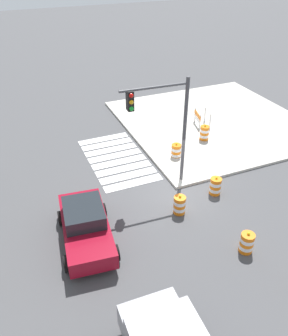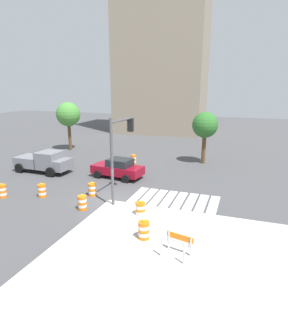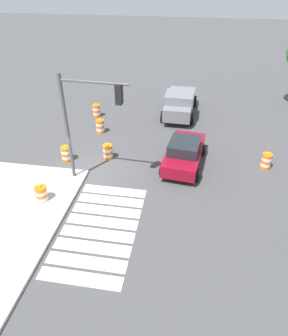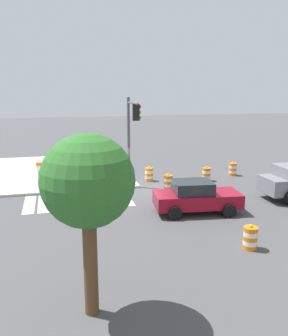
{
  "view_description": "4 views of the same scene",
  "coord_description": "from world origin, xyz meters",
  "px_view_note": "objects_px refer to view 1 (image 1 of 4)",
  "views": [
    {
      "loc": [
        -12.46,
        7.03,
        10.68
      ],
      "look_at": [
        1.25,
        1.25,
        0.9
      ],
      "focal_mm": 37.16,
      "sensor_mm": 36.0,
      "label": 1
    },
    {
      "loc": [
        8.15,
        -15.94,
        7.4
      ],
      "look_at": [
        1.41,
        2.99,
        1.69
      ],
      "focal_mm": 30.61,
      "sensor_mm": 36.0,
      "label": 2
    },
    {
      "loc": [
        13.17,
        5.26,
        9.62
      ],
      "look_at": [
        0.11,
        3.11,
        0.72
      ],
      "focal_mm": 32.64,
      "sensor_mm": 36.0,
      "label": 3
    },
    {
      "loc": [
        5.23,
        21.46,
        6.17
      ],
      "look_at": [
        -0.03,
        0.84,
        1.48
      ],
      "focal_mm": 38.73,
      "sensor_mm": 36.0,
      "label": 4
    }
  ],
  "objects_px": {
    "traffic_barrel_near_corner": "(247,243)",
    "traffic_barrel_median_far": "(179,205)",
    "sports_car": "(85,225)",
    "traffic_barrel_median_near": "(215,186)",
    "traffic_barrel_crosswalk_end": "(176,151)",
    "traffic_barrel_on_sidewalk": "(204,133)",
    "traffic_light_pole": "(163,116)",
    "construction_barricade": "(200,117)"
  },
  "relations": [
    {
      "from": "traffic_barrel_crosswalk_end",
      "to": "traffic_light_pole",
      "type": "height_order",
      "value": "traffic_light_pole"
    },
    {
      "from": "sports_car",
      "to": "traffic_barrel_on_sidewalk",
      "type": "height_order",
      "value": "sports_car"
    },
    {
      "from": "traffic_barrel_near_corner",
      "to": "sports_car",
      "type": "bearing_deg",
      "value": 61.53
    },
    {
      "from": "traffic_barrel_crosswalk_end",
      "to": "traffic_barrel_on_sidewalk",
      "type": "relative_size",
      "value": 1.0
    },
    {
      "from": "sports_car",
      "to": "construction_barricade",
      "type": "distance_m",
      "value": 12.33
    },
    {
      "from": "traffic_barrel_median_far",
      "to": "traffic_barrel_crosswalk_end",
      "type": "bearing_deg",
      "value": -25.47
    },
    {
      "from": "traffic_barrel_near_corner",
      "to": "traffic_barrel_crosswalk_end",
      "type": "distance_m",
      "value": 7.59
    },
    {
      "from": "sports_car",
      "to": "construction_barricade",
      "type": "height_order",
      "value": "sports_car"
    },
    {
      "from": "sports_car",
      "to": "traffic_barrel_median_near",
      "type": "relative_size",
      "value": 4.4
    },
    {
      "from": "construction_barricade",
      "to": "traffic_light_pole",
      "type": "xyz_separation_m",
      "value": [
        -5.13,
        5.27,
        3.19
      ]
    },
    {
      "from": "sports_car",
      "to": "traffic_barrel_median_far",
      "type": "bearing_deg",
      "value": -89.56
    },
    {
      "from": "traffic_barrel_near_corner",
      "to": "traffic_barrel_median_far",
      "type": "height_order",
      "value": "same"
    },
    {
      "from": "construction_barricade",
      "to": "traffic_barrel_median_far",
      "type": "bearing_deg",
      "value": 143.86
    },
    {
      "from": "traffic_barrel_near_corner",
      "to": "traffic_barrel_on_sidewalk",
      "type": "distance_m",
      "value": 9.28
    },
    {
      "from": "traffic_light_pole",
      "to": "traffic_barrel_median_far",
      "type": "bearing_deg",
      "value": 176.39
    },
    {
      "from": "traffic_barrel_near_corner",
      "to": "traffic_barrel_median_near",
      "type": "distance_m",
      "value": 3.91
    },
    {
      "from": "sports_car",
      "to": "construction_barricade",
      "type": "relative_size",
      "value": 3.25
    },
    {
      "from": "traffic_barrel_median_far",
      "to": "construction_barricade",
      "type": "relative_size",
      "value": 0.74
    },
    {
      "from": "traffic_barrel_median_near",
      "to": "traffic_light_pole",
      "type": "relative_size",
      "value": 0.19
    },
    {
      "from": "sports_car",
      "to": "traffic_light_pole",
      "type": "distance_m",
      "value": 5.98
    },
    {
      "from": "traffic_light_pole",
      "to": "sports_car",
      "type": "bearing_deg",
      "value": 116.81
    },
    {
      "from": "traffic_barrel_median_far",
      "to": "traffic_barrel_on_sidewalk",
      "type": "distance_m",
      "value": 7.2
    },
    {
      "from": "traffic_barrel_median_near",
      "to": "traffic_barrel_median_far",
      "type": "distance_m",
      "value": 2.41
    },
    {
      "from": "sports_car",
      "to": "traffic_barrel_median_near",
      "type": "bearing_deg",
      "value": -84.56
    },
    {
      "from": "traffic_barrel_median_far",
      "to": "traffic_barrel_median_near",
      "type": "bearing_deg",
      "value": -75.36
    },
    {
      "from": "traffic_barrel_median_far",
      "to": "traffic_light_pole",
      "type": "height_order",
      "value": "traffic_light_pole"
    },
    {
      "from": "traffic_barrel_median_near",
      "to": "construction_barricade",
      "type": "xyz_separation_m",
      "value": [
        6.8,
        -3.08,
        0.27
      ]
    },
    {
      "from": "traffic_barrel_on_sidewalk",
      "to": "construction_barricade",
      "type": "xyz_separation_m",
      "value": [
        1.9,
        -0.76,
        0.12
      ]
    },
    {
      "from": "traffic_barrel_median_near",
      "to": "traffic_barrel_median_far",
      "type": "xyz_separation_m",
      "value": [
        -0.61,
        2.33,
        0.0
      ]
    },
    {
      "from": "traffic_barrel_near_corner",
      "to": "traffic_barrel_on_sidewalk",
      "type": "relative_size",
      "value": 1.0
    },
    {
      "from": "traffic_barrel_median_far",
      "to": "traffic_light_pole",
      "type": "relative_size",
      "value": 0.19
    },
    {
      "from": "traffic_barrel_median_near",
      "to": "construction_barricade",
      "type": "distance_m",
      "value": 7.47
    },
    {
      "from": "traffic_barrel_near_corner",
      "to": "traffic_barrel_median_near",
      "type": "xyz_separation_m",
      "value": [
        3.79,
        -0.95,
        0.0
      ]
    },
    {
      "from": "traffic_barrel_median_far",
      "to": "traffic_light_pole",
      "type": "xyz_separation_m",
      "value": [
        2.27,
        -0.14,
        3.46
      ]
    },
    {
      "from": "sports_car",
      "to": "traffic_light_pole",
      "type": "bearing_deg",
      "value": -63.19
    },
    {
      "from": "traffic_barrel_crosswalk_end",
      "to": "traffic_light_pole",
      "type": "distance_m",
      "value": 4.49
    },
    {
      "from": "traffic_barrel_crosswalk_end",
      "to": "traffic_barrel_on_sidewalk",
      "type": "bearing_deg",
      "value": -66.19
    },
    {
      "from": "traffic_barrel_median_near",
      "to": "traffic_light_pole",
      "type": "distance_m",
      "value": 4.42
    },
    {
      "from": "traffic_barrel_on_sidewalk",
      "to": "traffic_barrel_median_far",
      "type": "bearing_deg",
      "value": 139.84
    },
    {
      "from": "traffic_barrel_median_far",
      "to": "construction_barricade",
      "type": "bearing_deg",
      "value": -36.14
    },
    {
      "from": "traffic_barrel_on_sidewalk",
      "to": "traffic_light_pole",
      "type": "relative_size",
      "value": 0.19
    },
    {
      "from": "sports_car",
      "to": "construction_barricade",
      "type": "bearing_deg",
      "value": -52.89
    }
  ]
}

